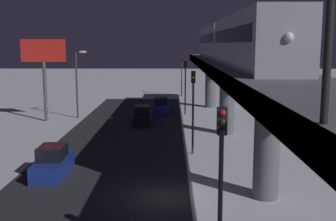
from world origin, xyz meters
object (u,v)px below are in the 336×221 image
at_px(subway_train, 231,41).
at_px(sedan_blue_3, 53,164).
at_px(traffic_light_mid, 193,100).
at_px(traffic_light_far, 185,80).
at_px(commercial_billboard, 44,59).
at_px(sedan_black, 143,117).
at_px(sedan_blue_2, 161,107).
at_px(traffic_light_near, 221,173).
at_px(traffic_light_distant, 182,70).

xyz_separation_m(subway_train, sedan_blue_3, (12.85, 11.17, -7.83)).
xyz_separation_m(traffic_light_mid, traffic_light_far, (0.00, -18.09, 0.00)).
bearing_deg(commercial_billboard, traffic_light_far, -164.48).
distance_m(subway_train, sedan_black, 13.03).
height_order(sedan_blue_3, commercial_billboard, commercial_billboard).
relative_size(sedan_black, sedan_blue_2, 1.01).
height_order(sedan_black, sedan_blue_2, same).
xyz_separation_m(sedan_black, traffic_light_mid, (-4.70, 12.07, 3.40)).
height_order(sedan_black, traffic_light_near, traffic_light_near).
distance_m(sedan_blue_2, traffic_light_distant, 17.58).
bearing_deg(commercial_billboard, subway_train, 156.91).
distance_m(traffic_light_mid, traffic_light_far, 18.09).
bearing_deg(traffic_light_mid, traffic_light_distant, -90.00).
height_order(traffic_light_near, traffic_light_distant, same).
relative_size(sedan_black, traffic_light_mid, 0.74).
xyz_separation_m(traffic_light_near, traffic_light_mid, (0.00, -18.09, 0.00)).
xyz_separation_m(sedan_black, traffic_light_far, (-4.70, -6.02, 3.40)).
bearing_deg(traffic_light_distant, traffic_light_far, 90.00).
xyz_separation_m(sedan_blue_2, sedan_blue_3, (6.40, 24.65, 0.00)).
bearing_deg(sedan_black, traffic_light_distant, 78.97).
relative_size(sedan_black, traffic_light_near, 0.74).
bearing_deg(subway_train, sedan_black, -37.68).
height_order(traffic_light_near, commercial_billboard, commercial_billboard).
xyz_separation_m(traffic_light_distant, commercial_billboard, (15.45, 22.38, 2.63)).
bearing_deg(traffic_light_distant, subway_train, 96.64).
distance_m(traffic_light_far, traffic_light_distant, 18.09).
distance_m(sedan_black, sedan_blue_2, 7.33).
height_order(traffic_light_mid, traffic_light_distant, same).
distance_m(sedan_blue_2, traffic_light_far, 4.60).
height_order(sedan_blue_2, traffic_light_distant, traffic_light_distant).
bearing_deg(sedan_black, traffic_light_far, 52.01).
bearing_deg(subway_train, traffic_light_near, 81.52).
bearing_deg(subway_train, sedan_blue_3, 41.01).
height_order(traffic_light_mid, commercial_billboard, commercial_billboard).
xyz_separation_m(traffic_light_far, commercial_billboard, (15.45, 4.29, 2.63)).
distance_m(traffic_light_mid, commercial_billboard, 20.88).
bearing_deg(traffic_light_mid, subway_train, -121.91).
distance_m(subway_train, traffic_light_mid, 8.04).
bearing_deg(traffic_light_distant, traffic_light_mid, 90.00).
relative_size(subway_train, traffic_light_near, 5.76).
relative_size(traffic_light_distant, commercial_billboard, 0.72).
bearing_deg(sedan_blue_2, traffic_light_far, -20.52).
height_order(traffic_light_near, traffic_light_far, same).
relative_size(subway_train, sedan_black, 7.77).
relative_size(traffic_light_mid, traffic_light_far, 1.00).
relative_size(sedan_black, commercial_billboard, 0.53).
bearing_deg(traffic_light_near, traffic_light_far, -90.00).
xyz_separation_m(sedan_blue_3, commercial_billboard, (6.15, -19.27, 6.03)).
relative_size(sedan_blue_3, commercial_billboard, 0.49).
bearing_deg(traffic_light_far, sedan_blue_2, -20.52).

